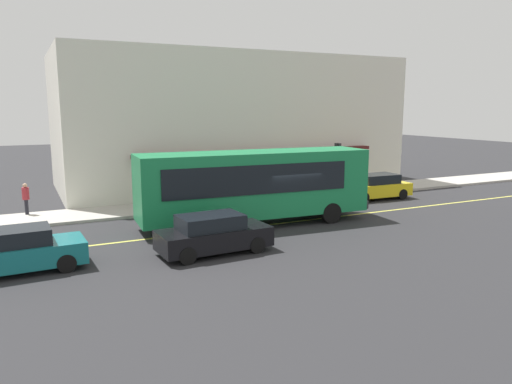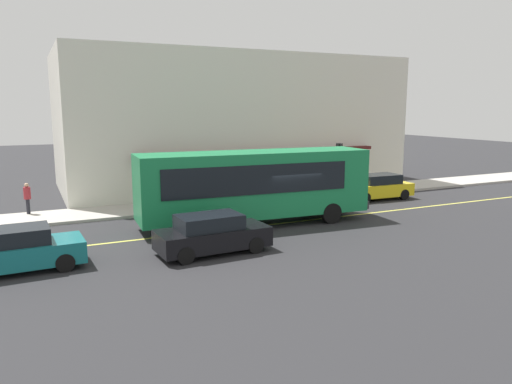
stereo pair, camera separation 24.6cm
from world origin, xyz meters
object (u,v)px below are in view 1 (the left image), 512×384
at_px(traffic_light, 338,156).
at_px(car_black, 213,234).
at_px(car_yellow, 376,187).
at_px(car_teal, 17,251).
at_px(pedestrian_by_curb, 145,187).
at_px(pedestrian_near_storefront, 26,196).
at_px(bus, 256,184).

relative_size(traffic_light, car_black, 0.73).
relative_size(traffic_light, car_yellow, 0.73).
xyz_separation_m(car_teal, pedestrian_by_curb, (6.37, 8.47, 0.51)).
bearing_deg(pedestrian_near_storefront, traffic_light, -6.78).
distance_m(car_teal, pedestrian_near_storefront, 9.14).
distance_m(car_yellow, pedestrian_near_storefront, 19.67).
height_order(traffic_light, car_yellow, traffic_light).
height_order(bus, car_teal, bus).
distance_m(bus, car_yellow, 9.96).
bearing_deg(traffic_light, pedestrian_near_storefront, 173.22).
xyz_separation_m(car_yellow, pedestrian_by_curb, (-13.39, 3.14, 0.51)).
height_order(pedestrian_near_storefront, pedestrian_by_curb, pedestrian_by_curb).
distance_m(car_black, pedestrian_near_storefront, 11.81).
bearing_deg(pedestrian_by_curb, traffic_light, -7.02).
distance_m(car_teal, pedestrian_by_curb, 10.61).
xyz_separation_m(bus, pedestrian_near_storefront, (-9.81, 6.52, -0.88)).
relative_size(car_yellow, car_black, 0.99).
distance_m(traffic_light, car_teal, 19.50).
bearing_deg(pedestrian_by_curb, bus, -56.39).
bearing_deg(car_teal, bus, 14.22).
bearing_deg(pedestrian_near_storefront, car_black, -57.65).
bearing_deg(car_teal, car_yellow, 15.09).
bearing_deg(car_black, car_teal, 172.82).
relative_size(car_teal, pedestrian_by_curb, 2.40).
distance_m(bus, car_teal, 10.66).
bearing_deg(car_yellow, pedestrian_by_curb, 166.81).
distance_m(car_yellow, car_teal, 20.47).
xyz_separation_m(car_black, pedestrian_near_storefront, (-6.32, 9.97, 0.36)).
height_order(car_yellow, car_teal, same).
relative_size(pedestrian_near_storefront, pedestrian_by_curb, 0.88).
bearing_deg(bus, car_teal, -165.78).
bearing_deg(car_black, bus, 44.72).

